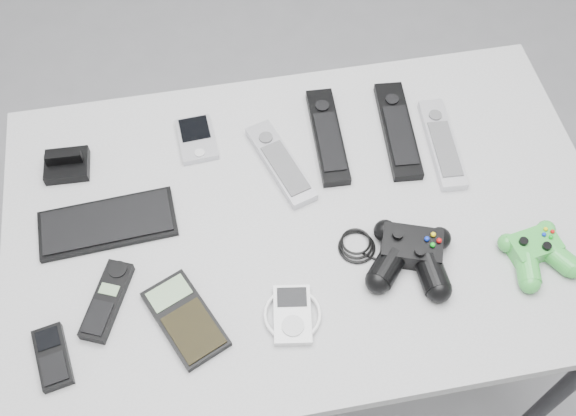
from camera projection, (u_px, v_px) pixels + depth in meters
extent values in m
plane|color=gray|center=(283.00, 357.00, 1.86)|extent=(3.50, 3.50, 0.00)
cube|color=gray|center=(306.00, 221.00, 1.25)|extent=(1.10, 0.71, 0.03)
cylinder|color=black|center=(558.00, 394.00, 1.45)|extent=(0.04, 0.04, 0.71)
cylinder|color=black|center=(81.00, 226.00, 1.68)|extent=(0.04, 0.04, 0.71)
cylinder|color=black|center=(467.00, 168.00, 1.77)|extent=(0.04, 0.04, 0.71)
cube|color=black|center=(107.00, 223.00, 1.22)|extent=(0.25, 0.12, 0.02)
cube|color=black|center=(65.00, 162.00, 1.28)|extent=(0.09, 0.08, 0.04)
cube|color=#AAAAB1|center=(197.00, 139.00, 1.33)|extent=(0.08, 0.11, 0.02)
cube|color=#AAAAB1|center=(280.00, 163.00, 1.29)|extent=(0.11, 0.21, 0.02)
cube|color=black|center=(328.00, 135.00, 1.33)|extent=(0.06, 0.23, 0.02)
cube|color=black|center=(398.00, 129.00, 1.34)|extent=(0.08, 0.24, 0.02)
cube|color=#BCBCC3|center=(442.00, 143.00, 1.32)|extent=(0.06, 0.22, 0.02)
cube|color=black|center=(52.00, 357.00, 1.09)|extent=(0.07, 0.11, 0.02)
cube|color=black|center=(107.00, 300.00, 1.14)|extent=(0.10, 0.15, 0.02)
cube|color=black|center=(185.00, 319.00, 1.12)|extent=(0.14, 0.18, 0.02)
cube|color=silver|center=(292.00, 314.00, 1.13)|extent=(0.11, 0.12, 0.02)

